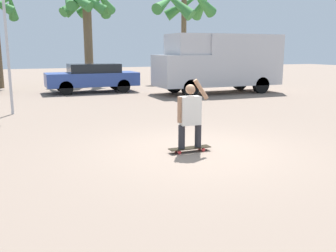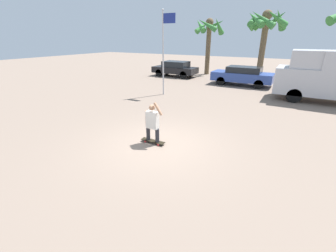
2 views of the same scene
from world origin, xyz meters
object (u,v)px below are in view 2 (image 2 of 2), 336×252
Objects in this scene: parked_car_black at (175,68)px; palm_tree_far_left at (209,31)px; palm_tree_center_background at (266,24)px; person_skateboarder at (152,121)px; skateboard at (153,141)px; parked_car_blue at (242,75)px; flagpole at (164,48)px.

palm_tree_far_left reaches higher than parked_car_black.
palm_tree_center_background reaches higher than palm_tree_far_left.
person_skateboarder is at bearing -65.12° from parked_car_black.
parked_car_black reaches higher than skateboard.
skateboard is at bearing -75.80° from palm_tree_far_left.
palm_tree_center_background is (0.93, 16.42, 4.54)m from skateboard.
person_skateboarder is 17.29m from palm_tree_far_left.
flagpole is at bearing -123.36° from parked_car_blue.
parked_car_black is 8.67m from palm_tree_center_background.
parked_car_black is (-6.29, 13.56, -0.07)m from person_skateboarder.
palm_tree_far_left is (2.12, 2.90, 3.36)m from parked_car_black.
palm_tree_center_background is at bearing 81.97° from parked_car_blue.
person_skateboarder reaches higher than skateboard.
palm_tree_far_left reaches higher than skateboard.
skateboard is at bearing 0.00° from person_skateboarder.
person_skateboarder is at bearing 180.00° from skateboard.
palm_tree_center_background reaches higher than skateboard.
person_skateboarder is 0.32× the size of parked_car_blue.
flagpole is at bearing -113.86° from palm_tree_center_background.
person_skateboarder reaches higher than parked_car_black.
palm_tree_far_left reaches higher than person_skateboarder.
flagpole is (2.88, -6.95, 2.19)m from parked_car_black.
person_skateboarder is 0.28× the size of flagpole.
parked_car_blue is at bearing 88.34° from skateboard.
parked_car_black is 0.73× the size of palm_tree_center_background.
skateboard is 0.22× the size of parked_car_black.
parked_car_black is (-6.64, 1.24, -0.02)m from parked_car_blue.
parked_car_blue reaches higher than skateboard.
parked_car_black is 0.79× the size of palm_tree_far_left.
flagpole is at bearing 117.28° from skateboard.
palm_tree_center_background is (0.58, 4.10, 3.84)m from parked_car_blue.
parked_car_blue is 0.85× the size of palm_tree_far_left.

